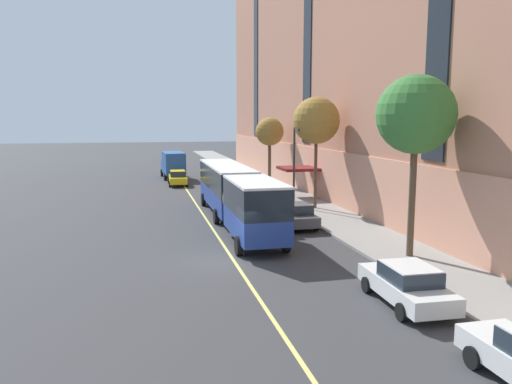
{
  "coord_description": "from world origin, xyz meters",
  "views": [
    {
      "loc": [
        -4.03,
        -23.42,
        6.86
      ],
      "look_at": [
        3.75,
        10.25,
        1.8
      ],
      "focal_mm": 35.0,
      "sensor_mm": 36.0,
      "label": 1
    }
  ],
  "objects_px": {
    "street_tree_far_uptown": "(316,121)",
    "street_lamp": "(295,158)",
    "box_truck": "(173,164)",
    "parked_car_darkgray_3": "(228,173)",
    "street_tree_mid_block": "(416,115)",
    "taxi_cab": "(178,178)",
    "parked_car_navy_5": "(261,193)",
    "parked_car_white_6": "(407,284)",
    "parked_car_black_1": "(246,183)",
    "city_bus": "(235,192)",
    "parked_car_darkgray_2": "(297,215)",
    "street_tree_far_downtown": "(270,132)"
  },
  "relations": [
    {
      "from": "city_bus",
      "to": "parked_car_black_1",
      "type": "relative_size",
      "value": 3.76
    },
    {
      "from": "street_tree_far_downtown",
      "to": "street_lamp",
      "type": "distance_m",
      "value": 13.42
    },
    {
      "from": "taxi_cab",
      "to": "street_tree_far_uptown",
      "type": "height_order",
      "value": "street_tree_far_uptown"
    },
    {
      "from": "street_tree_far_uptown",
      "to": "street_lamp",
      "type": "relative_size",
      "value": 1.37
    },
    {
      "from": "city_bus",
      "to": "parked_car_darkgray_3",
      "type": "xyz_separation_m",
      "value": [
        3.61,
        23.64,
        -1.3
      ]
    },
    {
      "from": "parked_car_darkgray_3",
      "to": "taxi_cab",
      "type": "xyz_separation_m",
      "value": [
        -5.89,
        -3.18,
        0.0
      ]
    },
    {
      "from": "parked_car_black_1",
      "to": "street_tree_far_uptown",
      "type": "bearing_deg",
      "value": -74.49
    },
    {
      "from": "box_truck",
      "to": "street_tree_mid_block",
      "type": "xyz_separation_m",
      "value": [
        9.27,
        -36.5,
        5.27
      ]
    },
    {
      "from": "city_bus",
      "to": "parked_car_darkgray_3",
      "type": "relative_size",
      "value": 3.83
    },
    {
      "from": "parked_car_darkgray_2",
      "to": "parked_car_navy_5",
      "type": "bearing_deg",
      "value": 89.29
    },
    {
      "from": "street_tree_far_downtown",
      "to": "street_lamp",
      "type": "bearing_deg",
      "value": -96.2
    },
    {
      "from": "street_tree_mid_block",
      "to": "street_tree_far_uptown",
      "type": "height_order",
      "value": "street_tree_mid_block"
    },
    {
      "from": "parked_car_black_1",
      "to": "parked_car_white_6",
      "type": "distance_m",
      "value": 30.59
    },
    {
      "from": "taxi_cab",
      "to": "street_lamp",
      "type": "relative_size",
      "value": 0.79
    },
    {
      "from": "box_truck",
      "to": "street_tree_mid_block",
      "type": "bearing_deg",
      "value": -75.76
    },
    {
      "from": "parked_car_navy_5",
      "to": "taxi_cab",
      "type": "distance_m",
      "value": 13.77
    },
    {
      "from": "parked_car_darkgray_2",
      "to": "taxi_cab",
      "type": "relative_size",
      "value": 0.89
    },
    {
      "from": "street_tree_mid_block",
      "to": "box_truck",
      "type": "bearing_deg",
      "value": 104.24
    },
    {
      "from": "parked_car_darkgray_2",
      "to": "parked_car_navy_5",
      "type": "distance_m",
      "value": 10.07
    },
    {
      "from": "box_truck",
      "to": "parked_car_darkgray_3",
      "type": "bearing_deg",
      "value": -24.02
    },
    {
      "from": "city_bus",
      "to": "taxi_cab",
      "type": "height_order",
      "value": "city_bus"
    },
    {
      "from": "parked_car_navy_5",
      "to": "box_truck",
      "type": "height_order",
      "value": "box_truck"
    },
    {
      "from": "parked_car_darkgray_3",
      "to": "street_tree_far_downtown",
      "type": "bearing_deg",
      "value": -61.94
    },
    {
      "from": "parked_car_darkgray_3",
      "to": "taxi_cab",
      "type": "relative_size",
      "value": 0.99
    },
    {
      "from": "parked_car_darkgray_3",
      "to": "street_tree_mid_block",
      "type": "relative_size",
      "value": 0.54
    },
    {
      "from": "city_bus",
      "to": "parked_car_navy_5",
      "type": "height_order",
      "value": "city_bus"
    },
    {
      "from": "parked_car_black_1",
      "to": "street_tree_far_downtown",
      "type": "xyz_separation_m",
      "value": [
        3.09,
        2.71,
        4.75
      ]
    },
    {
      "from": "parked_car_darkgray_3",
      "to": "street_tree_far_uptown",
      "type": "bearing_deg",
      "value": -80.7
    },
    {
      "from": "taxi_cab",
      "to": "street_tree_far_downtown",
      "type": "bearing_deg",
      "value": -17.92
    },
    {
      "from": "street_tree_mid_block",
      "to": "street_tree_far_downtown",
      "type": "relative_size",
      "value": 1.28
    },
    {
      "from": "parked_car_navy_5",
      "to": "parked_car_white_6",
      "type": "distance_m",
      "value": 23.88
    },
    {
      "from": "parked_car_darkgray_2",
      "to": "parked_car_white_6",
      "type": "height_order",
      "value": "same"
    },
    {
      "from": "parked_car_darkgray_3",
      "to": "box_truck",
      "type": "height_order",
      "value": "box_truck"
    },
    {
      "from": "parked_car_darkgray_3",
      "to": "street_tree_mid_block",
      "type": "xyz_separation_m",
      "value": [
        3.27,
        -33.83,
        6.25
      ]
    },
    {
      "from": "parked_car_darkgray_3",
      "to": "parked_car_white_6",
      "type": "relative_size",
      "value": 1.01
    },
    {
      "from": "city_bus",
      "to": "street_tree_far_downtown",
      "type": "xyz_separation_m",
      "value": [
        6.88,
        17.5,
        3.45
      ]
    },
    {
      "from": "taxi_cab",
      "to": "parked_car_darkgray_3",
      "type": "bearing_deg",
      "value": 28.35
    },
    {
      "from": "parked_car_black_1",
      "to": "street_lamp",
      "type": "distance_m",
      "value": 11.13
    },
    {
      "from": "box_truck",
      "to": "taxi_cab",
      "type": "distance_m",
      "value": 5.93
    },
    {
      "from": "parked_car_white_6",
      "to": "street_lamp",
      "type": "distance_m",
      "value": 20.39
    },
    {
      "from": "parked_car_black_1",
      "to": "parked_car_darkgray_3",
      "type": "distance_m",
      "value": 8.85
    },
    {
      "from": "parked_car_black_1",
      "to": "street_tree_far_downtown",
      "type": "distance_m",
      "value": 6.29
    },
    {
      "from": "parked_car_darkgray_2",
      "to": "parked_car_navy_5",
      "type": "relative_size",
      "value": 1.02
    },
    {
      "from": "parked_car_black_1",
      "to": "street_tree_mid_block",
      "type": "xyz_separation_m",
      "value": [
        3.09,
        -24.98,
        6.25
      ]
    },
    {
      "from": "city_bus",
      "to": "parked_car_navy_5",
      "type": "bearing_deg",
      "value": 65.16
    },
    {
      "from": "street_tree_mid_block",
      "to": "street_tree_far_uptown",
      "type": "xyz_separation_m",
      "value": [
        0.0,
        13.85,
        -0.3
      ]
    },
    {
      "from": "street_lamp",
      "to": "street_tree_far_uptown",
      "type": "bearing_deg",
      "value": -22.45
    },
    {
      "from": "taxi_cab",
      "to": "street_lamp",
      "type": "distance_m",
      "value": 18.24
    },
    {
      "from": "taxi_cab",
      "to": "box_truck",
      "type": "bearing_deg",
      "value": 91.01
    },
    {
      "from": "city_bus",
      "to": "street_tree_far_uptown",
      "type": "height_order",
      "value": "street_tree_far_uptown"
    }
  ]
}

